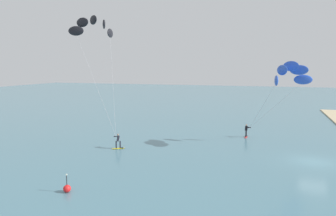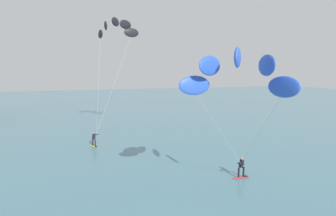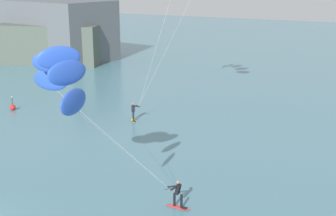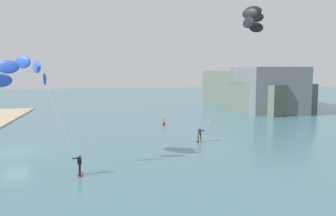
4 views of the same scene
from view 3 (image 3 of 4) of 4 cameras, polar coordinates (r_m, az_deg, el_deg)
kitesurfer_nearshore at (r=22.27m, az=-12.50°, el=3.40°), size 7.46×7.47×9.61m
marker_buoy at (r=47.56m, az=-18.48°, el=0.10°), size 0.56×0.56×1.38m
distant_headland at (r=79.52m, az=-17.37°, el=8.89°), size 36.57×18.58×8.93m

